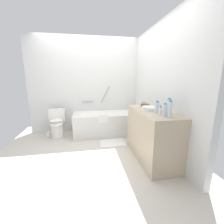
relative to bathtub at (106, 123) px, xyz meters
name	(u,v)px	position (x,y,z in m)	size (l,w,h in m)	color
ground_plane	(92,150)	(-0.42, -0.88, -0.30)	(3.65, 3.65, 0.00)	beige
wall_back_tiled	(88,86)	(-0.42, 0.40, 0.94)	(3.05, 0.10, 2.48)	silver
wall_right_mirror	(159,88)	(0.95, -0.88, 0.94)	(0.10, 2.86, 2.48)	silver
bathtub	(106,123)	(0.00, 0.00, 0.00)	(1.67, 0.71, 1.23)	silver
toilet	(57,124)	(-1.23, -0.02, 0.03)	(0.38, 0.50, 0.70)	white
vanity_counter	(152,135)	(0.64, -1.34, 0.14)	(0.53, 1.26, 0.88)	tan
sink_basin	(151,108)	(0.62, -1.27, 0.61)	(0.32, 0.32, 0.06)	white
sink_faucet	(160,108)	(0.80, -1.27, 0.62)	(0.12, 0.15, 0.08)	#9F9FA4
water_bottle_0	(157,107)	(0.62, -1.51, 0.67)	(0.07, 0.07, 0.20)	silver
water_bottle_1	(165,110)	(0.61, -1.76, 0.68)	(0.06, 0.06, 0.20)	silver
water_bottle_2	(170,110)	(0.66, -1.82, 0.70)	(0.06, 0.06, 0.25)	silver
water_bottle_3	(169,107)	(0.71, -1.69, 0.71)	(0.07, 0.07, 0.26)	silver
drinking_glass_0	(164,111)	(0.70, -1.59, 0.64)	(0.07, 0.07, 0.10)	white
drinking_glass_1	(161,112)	(0.61, -1.64, 0.63)	(0.07, 0.07, 0.09)	white
drinking_glass_2	(141,103)	(0.61, -0.83, 0.63)	(0.06, 0.06, 0.09)	white
drinking_glass_3	(145,103)	(0.70, -0.80, 0.63)	(0.07, 0.07, 0.09)	white
amenity_basket	(145,105)	(0.65, -0.95, 0.61)	(0.14, 0.10, 0.05)	brown
bath_mat	(112,143)	(0.05, -0.61, -0.29)	(0.55, 0.43, 0.01)	white
toilet_paper_roll	(48,134)	(-1.46, 0.04, -0.24)	(0.11, 0.11, 0.12)	white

